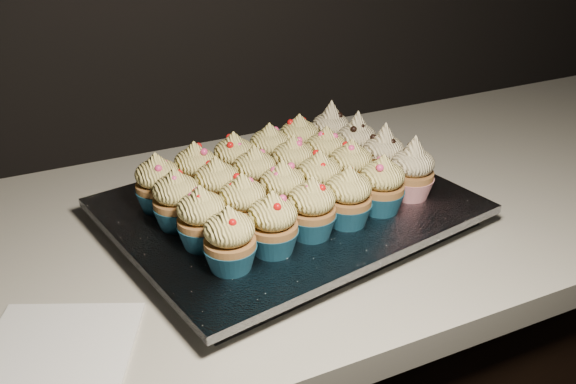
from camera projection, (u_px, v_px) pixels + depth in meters
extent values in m
cube|color=silver|center=(379.00, 200.00, 1.02)|extent=(2.44, 0.64, 0.04)
cube|color=white|center=(57.00, 351.00, 0.68)|extent=(0.21, 0.21, 0.00)
cube|color=black|center=(288.00, 216.00, 0.91)|extent=(0.49, 0.40, 0.02)
cube|color=silver|center=(288.00, 206.00, 0.91)|extent=(0.53, 0.45, 0.01)
cone|color=navy|center=(231.00, 257.00, 0.75)|extent=(0.06, 0.06, 0.03)
ellipsoid|color=#FFE980|center=(229.00, 229.00, 0.74)|extent=(0.06, 0.06, 0.04)
cone|color=#FFE980|center=(228.00, 212.00, 0.72)|extent=(0.03, 0.03, 0.02)
cone|color=navy|center=(273.00, 241.00, 0.78)|extent=(0.06, 0.06, 0.03)
ellipsoid|color=#FFE980|center=(273.00, 214.00, 0.77)|extent=(0.06, 0.06, 0.04)
cone|color=#FFE980|center=(272.00, 197.00, 0.76)|extent=(0.03, 0.03, 0.02)
cone|color=navy|center=(311.00, 225.00, 0.82)|extent=(0.06, 0.06, 0.03)
ellipsoid|color=#FFE980|center=(312.00, 199.00, 0.80)|extent=(0.06, 0.06, 0.04)
cone|color=#FFE980|center=(312.00, 182.00, 0.79)|extent=(0.03, 0.03, 0.02)
cone|color=navy|center=(347.00, 213.00, 0.85)|extent=(0.06, 0.06, 0.03)
ellipsoid|color=#FFE980|center=(349.00, 188.00, 0.83)|extent=(0.06, 0.06, 0.04)
cone|color=#FFE980|center=(349.00, 172.00, 0.82)|extent=(0.03, 0.03, 0.02)
cone|color=navy|center=(381.00, 201.00, 0.88)|extent=(0.06, 0.06, 0.03)
ellipsoid|color=#FFE980|center=(383.00, 176.00, 0.86)|extent=(0.06, 0.06, 0.04)
cone|color=#FFE980|center=(384.00, 160.00, 0.85)|extent=(0.03, 0.03, 0.02)
cone|color=#AA172A|center=(411.00, 187.00, 0.91)|extent=(0.06, 0.06, 0.03)
ellipsoid|color=beige|center=(413.00, 163.00, 0.90)|extent=(0.06, 0.06, 0.04)
cone|color=beige|center=(415.00, 144.00, 0.88)|extent=(0.03, 0.03, 0.03)
cone|color=navy|center=(203.00, 235.00, 0.80)|extent=(0.06, 0.06, 0.03)
ellipsoid|color=#FFE980|center=(201.00, 208.00, 0.78)|extent=(0.06, 0.06, 0.04)
cone|color=#FFE980|center=(200.00, 191.00, 0.77)|extent=(0.03, 0.03, 0.02)
cone|color=navy|center=(244.00, 221.00, 0.83)|extent=(0.06, 0.06, 0.03)
ellipsoid|color=#FFE980|center=(243.00, 195.00, 0.81)|extent=(0.06, 0.06, 0.04)
cone|color=#FFE980|center=(242.00, 179.00, 0.80)|extent=(0.03, 0.03, 0.02)
cone|color=navy|center=(283.00, 207.00, 0.86)|extent=(0.06, 0.06, 0.03)
ellipsoid|color=#FFE980|center=(283.00, 181.00, 0.84)|extent=(0.06, 0.06, 0.04)
cone|color=#FFE980|center=(282.00, 166.00, 0.83)|extent=(0.03, 0.03, 0.02)
cone|color=navy|center=(319.00, 196.00, 0.89)|extent=(0.06, 0.06, 0.03)
ellipsoid|color=#FFE980|center=(319.00, 171.00, 0.87)|extent=(0.06, 0.06, 0.04)
cone|color=#FFE980|center=(320.00, 156.00, 0.86)|extent=(0.03, 0.03, 0.02)
cone|color=navy|center=(350.00, 183.00, 0.92)|extent=(0.06, 0.06, 0.03)
ellipsoid|color=#FFE980|center=(351.00, 159.00, 0.91)|extent=(0.06, 0.06, 0.04)
cone|color=#FFE980|center=(352.00, 144.00, 0.90)|extent=(0.03, 0.03, 0.02)
cone|color=#AA172A|center=(382.00, 172.00, 0.96)|extent=(0.06, 0.06, 0.03)
ellipsoid|color=beige|center=(384.00, 149.00, 0.94)|extent=(0.06, 0.06, 0.04)
cone|color=beige|center=(385.00, 131.00, 0.92)|extent=(0.03, 0.03, 0.03)
cone|color=navy|center=(178.00, 215.00, 0.84)|extent=(0.06, 0.06, 0.03)
ellipsoid|color=#FFE980|center=(176.00, 190.00, 0.82)|extent=(0.06, 0.06, 0.04)
cone|color=#FFE980|center=(174.00, 174.00, 0.81)|extent=(0.03, 0.03, 0.02)
cone|color=navy|center=(218.00, 202.00, 0.87)|extent=(0.06, 0.06, 0.03)
ellipsoid|color=#FFE980|center=(216.00, 177.00, 0.85)|extent=(0.06, 0.06, 0.04)
cone|color=#FFE980|center=(216.00, 162.00, 0.84)|extent=(0.03, 0.03, 0.02)
cone|color=navy|center=(255.00, 190.00, 0.90)|extent=(0.06, 0.06, 0.03)
ellipsoid|color=#FFE980|center=(255.00, 166.00, 0.89)|extent=(0.06, 0.06, 0.04)
cone|color=#FFE980|center=(254.00, 151.00, 0.88)|extent=(0.03, 0.03, 0.02)
cone|color=navy|center=(293.00, 179.00, 0.94)|extent=(0.06, 0.06, 0.03)
ellipsoid|color=#FFE980|center=(293.00, 155.00, 0.92)|extent=(0.06, 0.06, 0.04)
cone|color=#FFE980|center=(293.00, 140.00, 0.91)|extent=(0.03, 0.03, 0.02)
cone|color=navy|center=(326.00, 169.00, 0.97)|extent=(0.06, 0.06, 0.03)
ellipsoid|color=#FFE980|center=(326.00, 145.00, 0.95)|extent=(0.06, 0.06, 0.04)
cone|color=#FFE980|center=(327.00, 131.00, 0.94)|extent=(0.03, 0.03, 0.02)
cone|color=#AA172A|center=(356.00, 159.00, 1.00)|extent=(0.06, 0.06, 0.03)
ellipsoid|color=beige|center=(357.00, 136.00, 0.98)|extent=(0.06, 0.06, 0.04)
cone|color=beige|center=(358.00, 119.00, 0.97)|extent=(0.03, 0.03, 0.03)
cone|color=navy|center=(160.00, 199.00, 0.88)|extent=(0.06, 0.06, 0.03)
ellipsoid|color=#FFE980|center=(157.00, 174.00, 0.86)|extent=(0.06, 0.06, 0.04)
cone|color=#FFE980|center=(155.00, 158.00, 0.85)|extent=(0.03, 0.03, 0.02)
cone|color=navy|center=(197.00, 186.00, 0.92)|extent=(0.06, 0.06, 0.03)
ellipsoid|color=#FFE980|center=(195.00, 162.00, 0.90)|extent=(0.06, 0.06, 0.04)
cone|color=#FFE980|center=(194.00, 147.00, 0.89)|extent=(0.03, 0.03, 0.02)
cone|color=navy|center=(235.00, 175.00, 0.95)|extent=(0.06, 0.06, 0.03)
ellipsoid|color=#FFE980|center=(234.00, 152.00, 0.93)|extent=(0.06, 0.06, 0.04)
cone|color=#FFE980|center=(234.00, 137.00, 0.92)|extent=(0.03, 0.03, 0.02)
cone|color=navy|center=(270.00, 165.00, 0.98)|extent=(0.06, 0.06, 0.03)
ellipsoid|color=#FFE980|center=(270.00, 142.00, 0.96)|extent=(0.06, 0.06, 0.04)
cone|color=#FFE980|center=(269.00, 128.00, 0.95)|extent=(0.03, 0.03, 0.02)
cone|color=navy|center=(299.00, 155.00, 1.01)|extent=(0.06, 0.06, 0.03)
ellipsoid|color=#FFE980|center=(299.00, 133.00, 0.99)|extent=(0.06, 0.06, 0.04)
cone|color=#FFE980|center=(299.00, 119.00, 0.98)|extent=(0.03, 0.03, 0.02)
cone|color=#AA172A|center=(330.00, 147.00, 1.04)|extent=(0.06, 0.06, 0.03)
ellipsoid|color=beige|center=(331.00, 125.00, 1.02)|extent=(0.06, 0.06, 0.04)
cone|color=beige|center=(331.00, 108.00, 1.01)|extent=(0.03, 0.03, 0.03)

